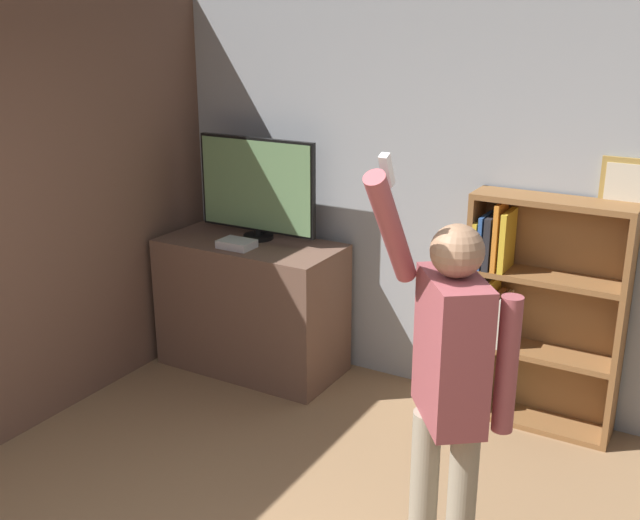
{
  "coord_description": "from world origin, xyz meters",
  "views": [
    {
      "loc": [
        1.48,
        -1.46,
        2.53
      ],
      "look_at": [
        -0.5,
        1.98,
        1.23
      ],
      "focal_mm": 42.0,
      "sensor_mm": 36.0,
      "label": 1
    }
  ],
  "objects_px": {
    "television": "(257,188)",
    "person": "(449,378)",
    "game_console": "(237,244)",
    "bookshelf": "(526,311)"
  },
  "relations": [
    {
      "from": "bookshelf",
      "to": "person",
      "type": "height_order",
      "value": "person"
    },
    {
      "from": "bookshelf",
      "to": "person",
      "type": "distance_m",
      "value": 1.71
    },
    {
      "from": "bookshelf",
      "to": "person",
      "type": "relative_size",
      "value": 0.74
    },
    {
      "from": "television",
      "to": "bookshelf",
      "type": "bearing_deg",
      "value": 3.88
    },
    {
      "from": "television",
      "to": "bookshelf",
      "type": "relative_size",
      "value": 0.63
    },
    {
      "from": "game_console",
      "to": "bookshelf",
      "type": "bearing_deg",
      "value": 11.41
    },
    {
      "from": "game_console",
      "to": "bookshelf",
      "type": "distance_m",
      "value": 2.0
    },
    {
      "from": "television",
      "to": "person",
      "type": "bearing_deg",
      "value": -37.1
    },
    {
      "from": "game_console",
      "to": "bookshelf",
      "type": "xyz_separation_m",
      "value": [
        1.95,
        0.39,
        -0.25
      ]
    },
    {
      "from": "television",
      "to": "game_console",
      "type": "bearing_deg",
      "value": -90.56
    }
  ]
}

